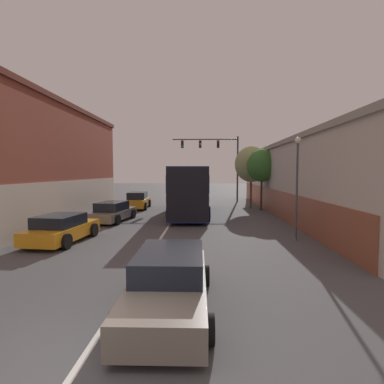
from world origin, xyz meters
The scene contains 13 objects.
ground_plane centered at (0.00, 0.00, 0.00)m, with size 160.00×160.00×0.00m, color #4C4C4F.
lane_center_line centered at (0.00, 16.12, 0.00)m, with size 0.14×44.24×0.01m.
building_left_brick centered at (-9.61, 14.54, 3.94)m, with size 6.55×18.37×7.65m.
building_right_storefront centered at (11.30, 18.81, 2.82)m, with size 7.99×28.88×5.39m.
bus centered at (0.98, 18.36, 2.00)m, with size 3.12×11.23×3.57m.
hatchback_foreground centered at (1.27, 2.43, 0.63)m, with size 2.05×4.71×1.32m.
parked_car_left_near centered at (-4.43, 8.85, 0.62)m, with size 2.31×4.22×1.29m.
parked_car_left_mid centered at (-3.73, 21.61, 0.69)m, with size 2.06×4.20×1.46m.
parked_car_left_far centered at (-3.85, 14.72, 0.62)m, with size 2.29×4.56×1.29m.
traffic_signal_gantry centered at (3.51, 28.22, 5.19)m, with size 7.16×0.36×7.05m.
street_lamp centered at (6.45, 9.64, 2.67)m, with size 0.29×0.29×4.84m.
street_tree_near centered at (6.93, 20.71, 3.75)m, with size 2.44×2.20×5.10m.
street_tree_far centered at (6.30, 22.26, 3.92)m, with size 2.90×2.61×5.53m.
Camera 1 is at (2.08, -4.51, 3.23)m, focal length 28.00 mm.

